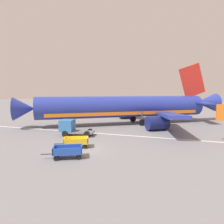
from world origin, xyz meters
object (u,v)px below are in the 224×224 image
object	(u,v)px
airplane	(130,107)
baggage_cart_second_in_row	(76,142)
traffic_cone_near_plane	(73,132)
baggage_cart_nearest	(68,151)
service_truck_beside_carts	(71,127)

from	to	relation	value
airplane	baggage_cart_second_in_row	xyz separation A→B (m)	(-1.70, -16.66, -2.45)
traffic_cone_near_plane	baggage_cart_nearest	bearing A→B (deg)	-62.75
baggage_cart_nearest	traffic_cone_near_plane	size ratio (longest dim) A/B	5.15
airplane	traffic_cone_near_plane	bearing A→B (deg)	-114.64
airplane	traffic_cone_near_plane	world-z (taller)	airplane
traffic_cone_near_plane	baggage_cart_second_in_row	bearing A→B (deg)	-56.92
airplane	baggage_cart_second_in_row	size ratio (longest dim) A/B	9.38
baggage_cart_nearest	traffic_cone_near_plane	world-z (taller)	baggage_cart_nearest
baggage_cart_second_in_row	service_truck_beside_carts	world-z (taller)	service_truck_beside_carts
baggage_cart_second_in_row	service_truck_beside_carts	xyz separation A→B (m)	(-3.46, 4.91, 0.50)
baggage_cart_nearest	service_truck_beside_carts	bearing A→B (deg)	118.37
baggage_cart_second_in_row	service_truck_beside_carts	bearing A→B (deg)	125.19
service_truck_beside_carts	airplane	bearing A→B (deg)	66.28
airplane	baggage_cart_second_in_row	distance (m)	16.92
traffic_cone_near_plane	service_truck_beside_carts	bearing A→B (deg)	-86.94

